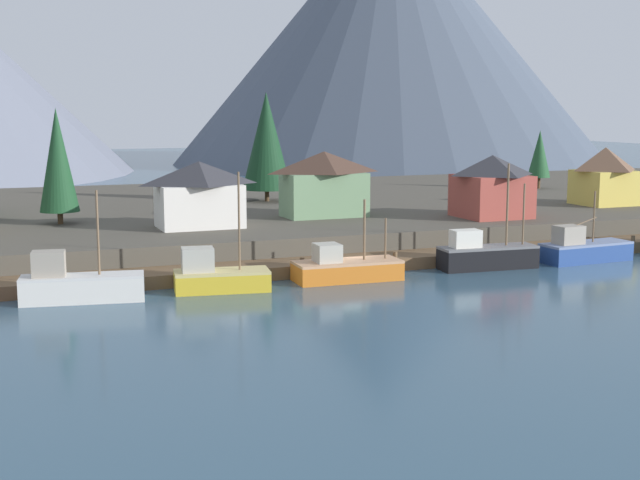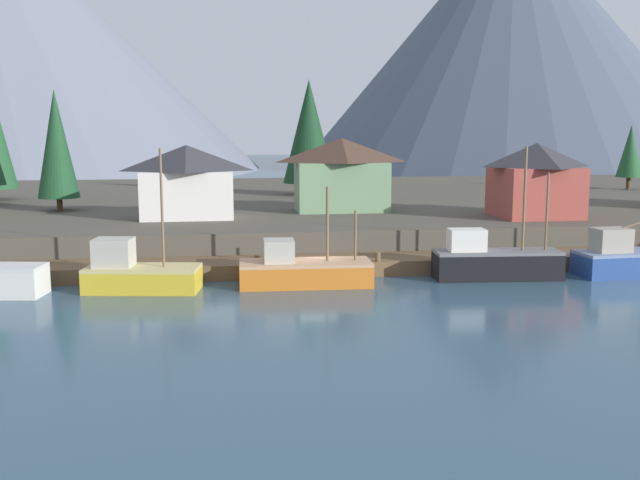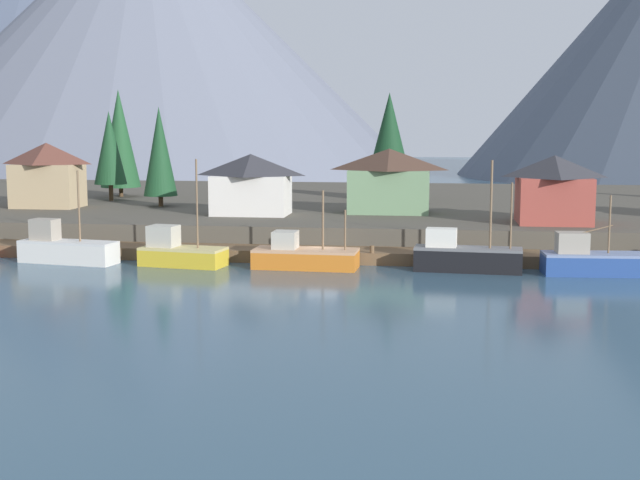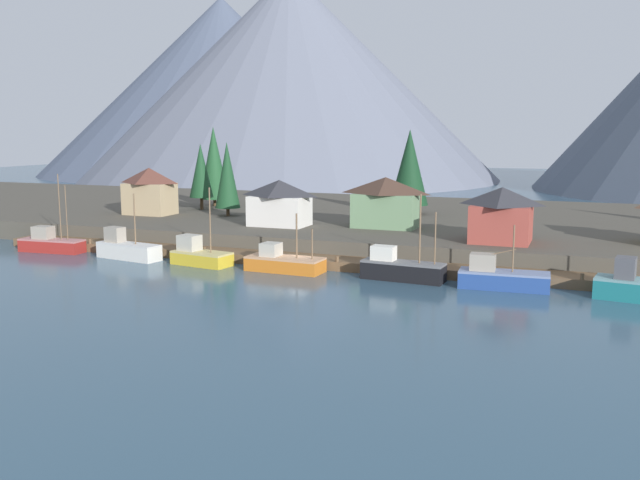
# 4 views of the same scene
# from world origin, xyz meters

# --- Properties ---
(ground_plane) EXTENTS (400.00, 400.00, 1.00)m
(ground_plane) POSITION_xyz_m (0.00, 20.00, -0.50)
(ground_plane) COLOR #335166
(dock) EXTENTS (80.00, 4.00, 1.60)m
(dock) POSITION_xyz_m (0.00, 1.99, 0.50)
(dock) COLOR brown
(dock) RESTS_ON ground_plane
(shoreline_bank) EXTENTS (400.00, 56.00, 2.50)m
(shoreline_bank) POSITION_xyz_m (0.00, 32.00, 1.25)
(shoreline_bank) COLOR #4C473D
(shoreline_bank) RESTS_ON ground_plane
(mountain_west_peak) EXTENTS (125.84, 125.84, 60.58)m
(mountain_west_peak) POSITION_xyz_m (-94.33, 151.28, 30.29)
(mountain_west_peak) COLOR #4C566B
(mountain_west_peak) RESTS_ON ground_plane
(mountain_central_peak) EXTENTS (128.62, 128.62, 62.69)m
(mountain_central_peak) POSITION_xyz_m (-60.10, 132.67, 31.34)
(mountain_central_peak) COLOR slate
(mountain_central_peak) RESTS_ON ground_plane
(fishing_boat_white) EXTENTS (8.46, 3.67, 7.58)m
(fishing_boat_white) POSITION_xyz_m (-20.98, -1.92, 1.16)
(fishing_boat_white) COLOR silver
(fishing_boat_white) RESTS_ON ground_plane
(fishing_boat_yellow) EXTENTS (7.12, 3.83, 8.56)m
(fishing_boat_yellow) POSITION_xyz_m (-11.31, -2.02, 1.08)
(fishing_boat_yellow) COLOR gold
(fishing_boat_yellow) RESTS_ON ground_plane
(fishing_boat_orange) EXTENTS (8.31, 3.42, 6.17)m
(fishing_boat_orange) POSITION_xyz_m (-1.26, -1.86, 0.94)
(fishing_boat_orange) COLOR #CC6B1E
(fishing_boat_orange) RESTS_ON ground_plane
(fishing_boat_black) EXTENTS (8.34, 3.00, 8.58)m
(fishing_boat_black) POSITION_xyz_m (11.33, -1.60, 1.16)
(fishing_boat_black) COLOR black
(fishing_boat_black) RESTS_ON ground_plane
(fishing_boat_blue) EXTENTS (8.34, 3.26, 6.02)m
(fishing_boat_blue) POSITION_xyz_m (20.96, -1.79, 1.06)
(fishing_boat_blue) COLOR navy
(fishing_boat_blue) RESTS_ON ground_plane
(house_red) EXTENTS (6.59, 6.23, 6.04)m
(house_red) POSITION_xyz_m (19.38, 10.26, 5.58)
(house_red) COLOR #9E4238
(house_red) RESTS_ON shoreline_bank
(house_green) EXTENTS (8.28, 4.61, 6.37)m
(house_green) POSITION_xyz_m (4.39, 16.67, 5.75)
(house_green) COLOR #6B8E66
(house_green) RESTS_ON shoreline_bank
(house_tan) EXTENTS (7.07, 4.86, 6.80)m
(house_tan) POSITION_xyz_m (-31.61, 17.78, 5.97)
(house_tan) COLOR tan
(house_tan) RESTS_ON shoreline_bank
(house_white) EXTENTS (7.63, 4.96, 5.89)m
(house_white) POSITION_xyz_m (-8.79, 13.51, 5.51)
(house_white) COLOR silver
(house_white) RESTS_ON shoreline_bank
(conifer_near_left) EXTENTS (5.62, 5.62, 12.34)m
(conifer_near_left) POSITION_xyz_m (3.52, 32.09, 9.34)
(conifer_near_left) COLOR #4C3823
(conifer_near_left) RESTS_ON shoreline_bank
(conifer_near_right) EXTENTS (3.68, 3.68, 10.19)m
(conifer_near_right) POSITION_xyz_m (-27.90, 26.05, 8.54)
(conifer_near_right) COLOR #4C3823
(conifer_near_right) RESTS_ON shoreline_bank
(conifer_mid_left) EXTENTS (3.58, 3.58, 10.57)m
(conifer_mid_left) POSITION_xyz_m (-20.17, 20.44, 8.35)
(conifer_mid_left) COLOR #4C3823
(conifer_mid_left) RESTS_ON shoreline_bank
(conifer_back_left) EXTENTS (4.80, 4.80, 12.85)m
(conifer_back_left) POSITION_xyz_m (-28.81, 31.58, 9.50)
(conifer_back_left) COLOR #4C3823
(conifer_back_left) RESTS_ON shoreline_bank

